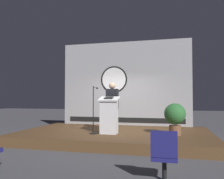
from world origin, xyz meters
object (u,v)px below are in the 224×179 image
(podium, at_px, (109,115))
(speaker_person, at_px, (112,106))
(audience_chair_right, at_px, (164,153))
(microphone_stand, at_px, (94,117))
(potted_plant, at_px, (175,116))

(podium, bearing_deg, speaker_person, 91.40)
(audience_chair_right, bearing_deg, podium, 119.93)
(podium, distance_m, audience_chair_right, 3.61)
(speaker_person, xyz_separation_m, microphone_stand, (-0.47, -0.57, -0.31))
(microphone_stand, xyz_separation_m, audience_chair_right, (2.27, -3.02, -0.35))
(podium, relative_size, audience_chair_right, 1.34)
(microphone_stand, bearing_deg, speaker_person, 50.66)
(potted_plant, bearing_deg, speaker_person, 172.29)
(microphone_stand, bearing_deg, podium, 11.05)
(podium, relative_size, potted_plant, 1.22)
(speaker_person, xyz_separation_m, audience_chair_right, (1.80, -3.59, -0.66))
(podium, relative_size, microphone_stand, 0.78)
(podium, xyz_separation_m, microphone_stand, (-0.48, -0.09, -0.04))
(speaker_person, relative_size, audience_chair_right, 1.88)
(speaker_person, bearing_deg, podium, -88.60)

